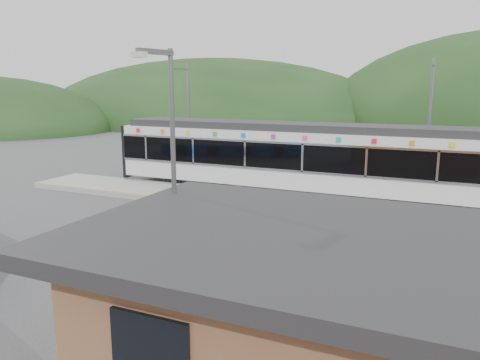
% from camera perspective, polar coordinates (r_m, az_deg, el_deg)
% --- Properties ---
extents(ground, '(120.00, 120.00, 0.00)m').
position_cam_1_polar(ground, '(19.53, -0.98, -5.29)').
color(ground, '#4C4C4F').
rests_on(ground, ground).
extents(hills, '(146.00, 149.00, 26.00)m').
position_cam_1_polar(hills, '(22.99, 19.01, -3.36)').
color(hills, '#1E3D19').
rests_on(hills, ground).
extents(platform, '(26.00, 3.20, 0.30)m').
position_cam_1_polar(platform, '(22.41, 2.60, -2.71)').
color(platform, '#9E9E99').
rests_on(platform, ground).
extents(yellow_line, '(26.00, 0.10, 0.01)m').
position_cam_1_polar(yellow_line, '(21.21, 1.31, -3.09)').
color(yellow_line, yellow).
rests_on(yellow_line, platform).
extents(train, '(20.44, 3.01, 3.74)m').
position_cam_1_polar(train, '(24.18, 7.52, 2.87)').
color(train, black).
rests_on(train, ground).
extents(catenary_mast_west, '(0.18, 1.80, 7.00)m').
position_cam_1_polar(catenary_mast_west, '(29.62, -6.32, 7.54)').
color(catenary_mast_west, slate).
rests_on(catenary_mast_west, ground).
extents(catenary_mast_east, '(0.18, 1.80, 7.00)m').
position_cam_1_polar(catenary_mast_east, '(25.59, 22.05, 6.18)').
color(catenary_mast_east, slate).
rests_on(catenary_mast_east, ground).
extents(station_shelter, '(9.20, 6.20, 3.00)m').
position_cam_1_polar(station_shelter, '(9.11, 9.61, -15.15)').
color(station_shelter, brown).
rests_on(station_shelter, ground).
extents(lamp_post, '(0.38, 1.15, 6.47)m').
position_cam_1_polar(lamp_post, '(11.49, -8.47, 2.50)').
color(lamp_post, slate).
rests_on(lamp_post, ground).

